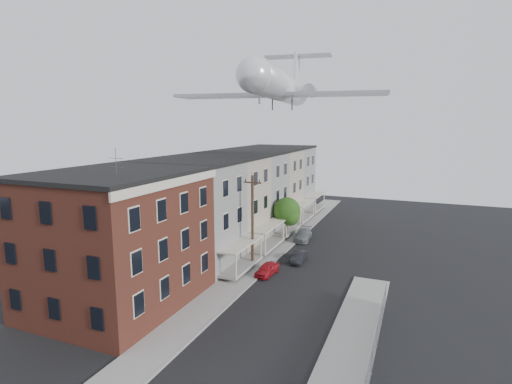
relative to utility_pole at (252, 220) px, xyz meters
The scene contains 17 objects.
sidewalk_left 7.57m from the utility_pole, 89.05° to the left, with size 3.00×62.00×0.12m, color gray.
sidewalk_right 16.99m from the utility_pole, 47.23° to the right, with size 3.00×26.00×0.12m, color gray.
curb_left 7.72m from the utility_pole, 75.52° to the left, with size 0.15×62.00×0.14m, color gray.
curb_right 16.07m from the utility_pole, 51.19° to the right, with size 0.15×26.00×0.14m, color gray.
corner_building 12.73m from the utility_pole, 120.17° to the right, with size 10.31×12.30×12.15m.
row_house_a 6.55m from the utility_pole, 166.73° to the right, with size 11.98×7.00×10.30m.
row_house_b 8.42m from the utility_pole, 139.15° to the left, with size 11.98×7.00×10.30m.
row_house_c 14.03m from the utility_pole, 116.97° to the left, with size 11.98×7.00×10.30m.
row_house_d 20.52m from the utility_pole, 108.07° to the left, with size 11.98×7.00×10.30m.
row_house_e 27.26m from the utility_pole, 103.50° to the left, with size 11.98×7.00×10.30m.
chainlink_fence 18.47m from the utility_pole, 45.90° to the right, with size 0.06×18.06×1.90m.
utility_pole is the anchor object (origin of this frame).
street_tree 10.00m from the utility_pole, 88.11° to the left, with size 3.22×3.20×5.20m.
car_near 4.76m from the utility_pole, 33.36° to the right, with size 1.32×3.27×1.12m, color #AF1620.
car_mid 6.40m from the utility_pole, 40.79° to the left, with size 1.12×3.22×1.06m, color black.
car_far 11.73m from the utility_pole, 79.53° to the left, with size 1.75×4.30×1.25m, color slate.
airplane 14.59m from the utility_pole, 86.29° to the left, with size 21.61×24.68×7.10m.
Camera 1 is at (8.73, -15.99, 13.68)m, focal length 28.00 mm.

